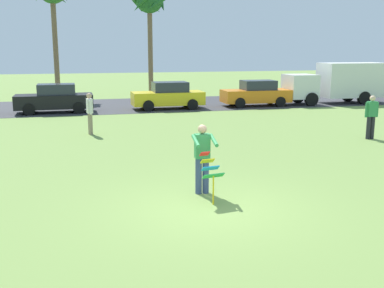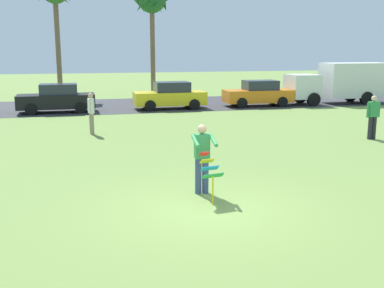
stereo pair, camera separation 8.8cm
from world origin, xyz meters
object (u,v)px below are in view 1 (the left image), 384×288
person_walker_near (371,116)px  parked_car_orange (256,94)px  parked_truck_white_box (341,82)px  person_kite_flyer (202,156)px  palm_tree_centre_far (150,3)px  person_walker_far (90,112)px  kite_held (210,170)px  parked_car_yellow (168,96)px  parked_car_black (55,99)px

person_walker_near → parked_car_orange: bearing=91.5°
parked_car_orange → parked_truck_white_box: bearing=0.0°
person_kite_flyer → person_walker_near: size_ratio=1.00×
parked_car_orange → palm_tree_centre_far: (-5.23, 8.37, 6.03)m
person_kite_flyer → person_walker_far: size_ratio=1.00×
kite_held → parked_car_yellow: parked_car_yellow is taller
parked_truck_white_box → parked_car_yellow: bearing=-180.0°
parked_car_orange → kite_held: bearing=-115.4°
parked_car_black → person_walker_far: 7.53m
parked_car_orange → person_walker_near: (0.30, -11.14, 0.16)m
parked_car_yellow → parked_car_orange: 5.59m
parked_car_yellow → person_walker_near: (5.89, -11.14, 0.16)m
kite_held → person_walker_near: bearing=34.9°
palm_tree_centre_far → person_walker_near: bearing=-74.2°
parked_car_yellow → parked_car_orange: size_ratio=0.99×
person_walker_near → person_walker_far: size_ratio=1.00×
parked_truck_white_box → person_walker_near: bearing=-116.5°
kite_held → palm_tree_centre_far: 26.21m
person_walker_near → kite_held: bearing=-145.1°
kite_held → parked_car_black: (-3.98, 16.98, -0.01)m
kite_held → palm_tree_centre_far: bearing=83.6°
parked_car_black → parked_car_orange: 12.06m
parked_car_yellow → person_walker_far: bearing=-123.3°
palm_tree_centre_far → kite_held: bearing=-96.4°
parked_car_black → parked_car_yellow: bearing=-0.0°
parked_car_orange → person_walker_far: (-10.42, -7.34, 0.16)m
parked_car_yellow → person_walker_far: person_walker_far is taller
parked_car_yellow → parked_truck_white_box: (11.45, 0.00, 0.64)m
parked_car_black → parked_truck_white_box: bearing=0.0°
parked_car_black → person_walker_near: 16.64m
parked_car_yellow → parked_car_orange: bearing=-0.0°
person_walker_far → parked_car_black: bearing=102.6°
parked_truck_white_box → person_walker_near: size_ratio=3.89×
parked_car_black → person_walker_near: (12.36, -11.14, 0.16)m
parked_truck_white_box → palm_tree_centre_far: 14.90m
kite_held → parked_car_orange: 18.80m
person_walker_near → parked_car_yellow: bearing=117.8°
person_walker_far → kite_held: bearing=-76.3°
parked_truck_white_box → person_walker_far: bearing=-155.7°
kite_held → parked_truck_white_box: bearing=50.6°
person_walker_far → parked_car_orange: bearing=35.2°
parked_truck_white_box → parked_car_black: bearing=-180.0°
parked_car_black → parked_car_yellow: same height
parked_truck_white_box → palm_tree_centre_far: bearing=143.0°
palm_tree_centre_far → person_walker_far: 17.56m
person_kite_flyer → person_walker_near: (8.37, 5.14, -0.02)m
person_kite_flyer → person_walker_near: same height
parked_car_orange → parked_truck_white_box: size_ratio=0.63×
kite_held → parked_car_yellow: size_ratio=0.28×
parked_car_yellow → person_walker_far: (-4.83, -7.35, 0.16)m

